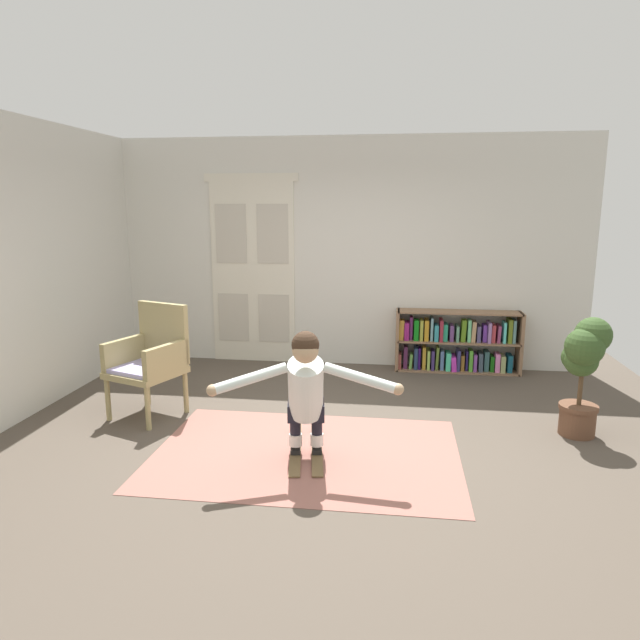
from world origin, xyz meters
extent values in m
plane|color=#4E443A|center=(0.00, 0.00, 0.00)|extent=(7.20, 7.20, 0.00)
cube|color=silver|center=(0.00, 2.60, 1.45)|extent=(6.00, 0.10, 2.90)
cube|color=silver|center=(-3.00, 0.40, 1.45)|extent=(0.10, 6.00, 2.90)
cube|color=beige|center=(-1.52, 2.54, 1.18)|extent=(0.55, 0.04, 2.35)
cube|color=#B9B3A3|center=(-1.52, 2.52, 1.69)|extent=(0.41, 0.01, 0.76)
cube|color=#B9B3A3|center=(-1.52, 2.52, 0.59)|extent=(0.41, 0.01, 0.64)
cube|color=beige|center=(-0.97, 2.54, 1.18)|extent=(0.55, 0.04, 2.35)
cube|color=#B9B3A3|center=(-0.97, 2.52, 1.69)|extent=(0.41, 0.01, 0.76)
cube|color=#B9B3A3|center=(-0.97, 2.52, 0.59)|extent=(0.41, 0.01, 0.64)
cube|color=beige|center=(-1.25, 2.54, 2.40)|extent=(1.22, 0.04, 0.10)
cube|color=#955F54|center=(-0.10, -0.25, 0.00)|extent=(2.55, 1.76, 0.01)
cube|color=#826147|center=(0.65, 2.39, 0.38)|extent=(0.04, 0.30, 0.77)
cube|color=#826147|center=(2.15, 2.39, 0.38)|extent=(0.04, 0.30, 0.77)
cube|color=#826147|center=(1.40, 2.39, 0.01)|extent=(1.50, 0.30, 0.02)
cube|color=#826147|center=(1.40, 2.39, 0.38)|extent=(1.50, 0.30, 0.02)
cube|color=#826147|center=(1.40, 2.39, 0.76)|extent=(1.50, 0.30, 0.02)
cube|color=brown|center=(0.69, 2.38, 0.12)|extent=(0.04, 0.18, 0.19)
cube|color=#4C2044|center=(0.76, 2.39, 0.16)|extent=(0.05, 0.15, 0.28)
cube|color=#62A447|center=(0.83, 2.39, 0.11)|extent=(0.05, 0.14, 0.19)
cube|color=navy|center=(0.89, 2.39, 0.16)|extent=(0.04, 0.21, 0.27)
cube|color=#2D115A|center=(0.93, 2.38, 0.16)|extent=(0.03, 0.15, 0.27)
cube|color=#B0882A|center=(0.99, 2.40, 0.16)|extent=(0.04, 0.19, 0.29)
cube|color=#99C553|center=(1.05, 2.41, 0.14)|extent=(0.03, 0.24, 0.25)
cube|color=navy|center=(1.10, 2.37, 0.14)|extent=(0.04, 0.20, 0.25)
cube|color=olive|center=(1.15, 2.39, 0.17)|extent=(0.04, 0.17, 0.29)
cube|color=#5370A5|center=(1.21, 2.40, 0.14)|extent=(0.04, 0.18, 0.24)
cube|color=#43D199|center=(1.29, 2.38, 0.13)|extent=(0.06, 0.21, 0.23)
cube|color=#C133B4|center=(1.35, 2.38, 0.11)|extent=(0.07, 0.24, 0.19)
cube|color=navy|center=(1.41, 2.39, 0.15)|extent=(0.05, 0.23, 0.26)
cube|color=brown|center=(1.46, 2.40, 0.12)|extent=(0.04, 0.20, 0.20)
cube|color=navy|center=(1.52, 2.39, 0.14)|extent=(0.03, 0.14, 0.25)
cube|color=#4C9D30|center=(1.56, 2.39, 0.15)|extent=(0.04, 0.19, 0.26)
cube|color=#763E94|center=(1.62, 2.40, 0.13)|extent=(0.04, 0.23, 0.22)
cube|color=#374756|center=(1.68, 2.40, 0.14)|extent=(0.06, 0.21, 0.23)
cube|color=#335B5D|center=(1.76, 2.41, 0.15)|extent=(0.06, 0.17, 0.25)
cube|color=#145812|center=(1.82, 2.41, 0.12)|extent=(0.05, 0.19, 0.19)
cube|color=pink|center=(1.89, 2.38, 0.14)|extent=(0.06, 0.16, 0.24)
cube|color=#93A065|center=(1.95, 2.39, 0.12)|extent=(0.06, 0.20, 0.21)
cube|color=navy|center=(2.04, 2.40, 0.13)|extent=(0.06, 0.19, 0.22)
cube|color=#B78432|center=(0.70, 2.37, 0.52)|extent=(0.07, 0.14, 0.25)
cube|color=#7F1961|center=(0.76, 2.39, 0.50)|extent=(0.06, 0.20, 0.22)
cube|color=#60235F|center=(0.82, 2.41, 0.54)|extent=(0.03, 0.15, 0.29)
cube|color=#117418|center=(0.88, 2.37, 0.52)|extent=(0.06, 0.16, 0.26)
cube|color=olive|center=(0.94, 2.39, 0.52)|extent=(0.04, 0.21, 0.26)
cube|color=#AE7E1D|center=(1.01, 2.40, 0.52)|extent=(0.05, 0.23, 0.26)
cube|color=#6B9CA9|center=(1.07, 2.41, 0.54)|extent=(0.03, 0.22, 0.29)
cube|color=teal|center=(1.13, 2.37, 0.50)|extent=(0.05, 0.20, 0.20)
cube|color=maroon|center=(1.19, 2.38, 0.53)|extent=(0.04, 0.24, 0.27)
cube|color=#239C73|center=(1.24, 2.41, 0.50)|extent=(0.05, 0.20, 0.21)
cube|color=#5A3870|center=(1.32, 2.40, 0.49)|extent=(0.05, 0.20, 0.20)
cube|color=#528A6D|center=(1.39, 2.40, 0.49)|extent=(0.03, 0.24, 0.19)
cube|color=#4E791B|center=(1.46, 2.37, 0.53)|extent=(0.07, 0.14, 0.28)
cube|color=#65C081|center=(1.53, 2.38, 0.53)|extent=(0.04, 0.16, 0.28)
cube|color=tan|center=(1.58, 2.39, 0.52)|extent=(0.06, 0.19, 0.26)
cube|color=#4A436B|center=(1.64, 2.41, 0.49)|extent=(0.04, 0.24, 0.20)
cube|color=#6836A4|center=(1.72, 2.40, 0.50)|extent=(0.05, 0.16, 0.21)
cube|color=#8967A1|center=(1.76, 2.39, 0.52)|extent=(0.04, 0.24, 0.25)
cube|color=#B13A43|center=(1.82, 2.41, 0.50)|extent=(0.05, 0.20, 0.22)
cube|color=#843860|center=(1.88, 2.40, 0.50)|extent=(0.04, 0.22, 0.22)
cube|color=#53CDC2|center=(1.95, 2.38, 0.52)|extent=(0.03, 0.19, 0.26)
cube|color=#5C6F1F|center=(2.01, 2.41, 0.54)|extent=(0.05, 0.21, 0.29)
cube|color=slate|center=(2.06, 2.39, 0.54)|extent=(0.03, 0.19, 0.29)
cylinder|color=tan|center=(-2.12, 0.24, 0.21)|extent=(0.06, 0.06, 0.42)
cylinder|color=tan|center=(-1.63, 0.06, 0.21)|extent=(0.06, 0.06, 0.42)
cylinder|color=tan|center=(-1.94, 0.72, 0.21)|extent=(0.06, 0.06, 0.42)
cylinder|color=tan|center=(-1.45, 0.54, 0.21)|extent=(0.06, 0.06, 0.42)
cube|color=tan|center=(-1.79, 0.39, 0.45)|extent=(0.77, 0.77, 0.06)
cube|color=#AAA2D9|center=(-1.79, 0.39, 0.50)|extent=(0.69, 0.69, 0.04)
cube|color=tan|center=(-1.69, 0.64, 0.80)|extent=(0.58, 0.26, 0.60)
cube|color=tan|center=(-2.04, 0.48, 0.62)|extent=(0.25, 0.55, 0.28)
cube|color=tan|center=(-1.53, 0.30, 0.62)|extent=(0.25, 0.55, 0.28)
cylinder|color=brown|center=(2.28, 0.48, 0.14)|extent=(0.31, 0.31, 0.28)
cylinder|color=brown|center=(2.28, 0.48, 0.26)|extent=(0.34, 0.34, 0.04)
cylinder|color=#4C3823|center=(2.28, 0.48, 0.46)|extent=(0.04, 0.04, 0.36)
sphere|color=#334D22|center=(2.35, 0.49, 0.93)|extent=(0.32, 0.32, 0.32)
sphere|color=#334D22|center=(2.28, 0.52, 0.69)|extent=(0.30, 0.30, 0.30)
sphere|color=#334D22|center=(2.33, 0.53, 0.82)|extent=(0.21, 0.21, 0.21)
sphere|color=#334D22|center=(2.25, 0.56, 0.70)|extent=(0.26, 0.26, 0.26)
sphere|color=#334D22|center=(2.27, 0.43, 0.84)|extent=(0.34, 0.34, 0.34)
cube|color=brown|center=(-0.19, -0.27, 0.01)|extent=(0.23, 0.90, 0.01)
cube|color=brown|center=(-0.25, 0.15, 0.05)|extent=(0.11, 0.13, 0.06)
cube|color=black|center=(-0.18, -0.29, 0.04)|extent=(0.10, 0.13, 0.04)
cube|color=brown|center=(-0.01, -0.24, 0.01)|extent=(0.23, 0.90, 0.01)
cube|color=brown|center=(-0.07, 0.18, 0.05)|extent=(0.11, 0.13, 0.06)
cube|color=black|center=(-0.01, -0.26, 0.04)|extent=(0.10, 0.13, 0.04)
cylinder|color=white|center=(-0.19, -0.27, 0.13)|extent=(0.13, 0.13, 0.10)
cylinder|color=black|center=(-0.19, -0.27, 0.33)|extent=(0.10, 0.10, 0.30)
cylinder|color=black|center=(-0.18, -0.31, 0.41)|extent=(0.13, 0.13, 0.22)
cylinder|color=white|center=(-0.01, -0.24, 0.13)|extent=(0.13, 0.13, 0.10)
cylinder|color=black|center=(-0.01, -0.24, 0.33)|extent=(0.10, 0.10, 0.30)
cylinder|color=black|center=(0.00, -0.28, 0.41)|extent=(0.13, 0.13, 0.22)
cube|color=black|center=(-0.09, -0.29, 0.39)|extent=(0.32, 0.22, 0.14)
cylinder|color=silver|center=(-0.07, -0.41, 0.62)|extent=(0.35, 0.52, 0.59)
sphere|color=tan|center=(-0.05, -0.58, 0.99)|extent=(0.23, 0.23, 0.20)
sphere|color=#382619|center=(-0.05, -0.57, 1.03)|extent=(0.24, 0.24, 0.21)
cylinder|color=silver|center=(-0.45, -0.68, 0.78)|extent=(0.55, 0.35, 0.19)
sphere|color=tan|center=(-0.70, -0.82, 0.72)|extent=(0.10, 0.10, 0.09)
cylinder|color=silver|center=(0.37, -0.56, 0.78)|extent=(0.59, 0.19, 0.19)
sphere|color=tan|center=(0.65, -0.61, 0.72)|extent=(0.10, 0.10, 0.09)
camera|label=1|loc=(0.61, -4.63, 2.05)|focal=31.65mm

